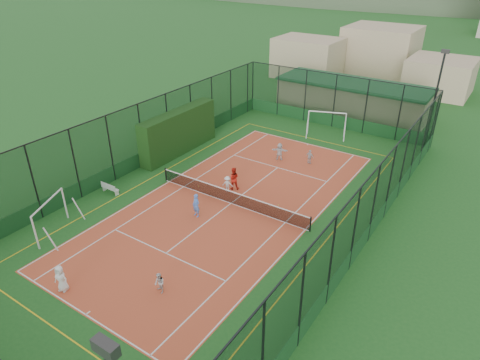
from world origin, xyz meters
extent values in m
plane|color=#1D561F|center=(0.00, 0.00, 0.00)|extent=(300.00, 300.00, 0.00)
cube|color=#C74D2C|center=(0.00, 0.00, 0.01)|extent=(11.17, 23.97, 0.01)
cube|color=black|center=(-8.30, 4.49, 1.78)|extent=(1.22, 8.13, 3.56)
imported|color=white|center=(-2.26, -11.41, 0.74)|extent=(0.81, 0.64, 1.47)
imported|color=#5084E4|center=(-0.96, -2.46, 0.79)|extent=(0.64, 0.49, 1.57)
imported|color=silver|center=(1.87, -8.84, 0.58)|extent=(0.66, 0.58, 1.13)
imported|color=white|center=(-1.12, 1.20, 0.60)|extent=(0.87, 0.67, 1.18)
imported|color=silver|center=(1.73, 8.42, 0.59)|extent=(0.71, 0.36, 1.16)
imported|color=silver|center=(-0.62, 7.75, 0.72)|extent=(1.38, 0.85, 1.42)
imported|color=red|center=(-1.00, 1.75, 0.83)|extent=(1.01, 0.97, 1.65)
sphere|color=#CCE033|center=(2.77, 1.54, 0.04)|extent=(0.07, 0.07, 0.07)
sphere|color=#CCE033|center=(0.32, 1.13, 0.04)|extent=(0.07, 0.07, 0.07)
sphere|color=#CCE033|center=(-3.23, 0.59, 0.04)|extent=(0.07, 0.07, 0.07)
camera|label=1|loc=(14.02, -19.98, 14.99)|focal=32.00mm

